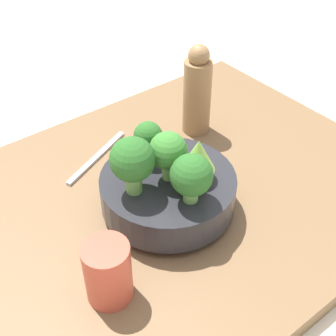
# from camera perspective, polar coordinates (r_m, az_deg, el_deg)

# --- Properties ---
(ground_plane) EXTENTS (6.00, 6.00, 0.00)m
(ground_plane) POSITION_cam_1_polar(r_m,az_deg,el_deg) (0.81, -3.35, -6.81)
(ground_plane) COLOR beige
(table) EXTENTS (0.95, 0.62, 0.04)m
(table) POSITION_cam_1_polar(r_m,az_deg,el_deg) (0.80, -3.40, -5.94)
(table) COLOR brown
(table) RESTS_ON ground_plane
(bowl) EXTENTS (0.22, 0.22, 0.07)m
(bowl) POSITION_cam_1_polar(r_m,az_deg,el_deg) (0.76, 0.00, -2.82)
(bowl) COLOR #28282D
(bowl) RESTS_ON table
(broccoli_floret_front) EXTENTS (0.05, 0.05, 0.07)m
(broccoli_floret_front) POSITION_cam_1_polar(r_m,az_deg,el_deg) (0.75, -2.44, 3.59)
(broccoli_floret_front) COLOR #609347
(broccoli_floret_front) RESTS_ON bowl
(broccoli_floret_right) EXTENTS (0.07, 0.07, 0.10)m
(broccoli_floret_right) POSITION_cam_1_polar(r_m,az_deg,el_deg) (0.68, -4.36, 0.85)
(broccoli_floret_right) COLOR #6BA34C
(broccoli_floret_right) RESTS_ON bowl
(broccoli_floret_back) EXTENTS (0.06, 0.06, 0.08)m
(broccoli_floret_back) POSITION_cam_1_polar(r_m,az_deg,el_deg) (0.67, 2.88, -0.97)
(broccoli_floret_back) COLOR #6BA34C
(broccoli_floret_back) RESTS_ON bowl
(broccoli_floret_center) EXTENTS (0.06, 0.06, 0.08)m
(broccoli_floret_center) POSITION_cam_1_polar(r_m,az_deg,el_deg) (0.71, 0.00, 2.00)
(broccoli_floret_center) COLOR #6BA34C
(broccoli_floret_center) RESTS_ON bowl
(romanesco_piece_far) EXTENTS (0.05, 0.05, 0.07)m
(romanesco_piece_far) POSITION_cam_1_polar(r_m,az_deg,el_deg) (0.71, 3.70, 1.41)
(romanesco_piece_far) COLOR #609347
(romanesco_piece_far) RESTS_ON bowl
(cup) EXTENTS (0.06, 0.06, 0.10)m
(cup) POSITION_cam_1_polar(r_m,az_deg,el_deg) (0.65, -7.34, -12.47)
(cup) COLOR #C64C38
(cup) RESTS_ON table
(pepper_mill) EXTENTS (0.05, 0.05, 0.19)m
(pepper_mill) POSITION_cam_1_polar(r_m,az_deg,el_deg) (0.92, 3.58, 9.26)
(pepper_mill) COLOR #997047
(pepper_mill) RESTS_ON table
(fork) EXTENTS (0.17, 0.08, 0.01)m
(fork) POSITION_cam_1_polar(r_m,az_deg,el_deg) (0.90, -8.66, 1.34)
(fork) COLOR silver
(fork) RESTS_ON table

